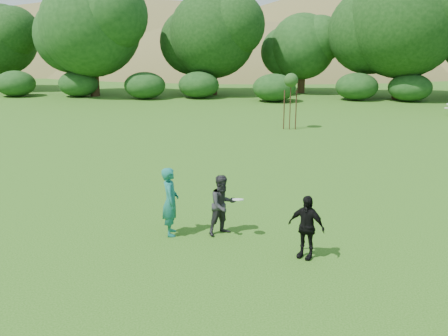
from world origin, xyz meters
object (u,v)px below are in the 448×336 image
Objects in this scene: player_grey at (223,205)px; player_black at (306,227)px; player_teal at (170,202)px; sapling at (291,82)px.

player_grey reaches higher than player_black.
player_black is at bearing -119.47° from player_teal.
sapling is (2.99, 14.23, 1.57)m from player_teal.
sapling reaches higher than player_grey.
player_teal is 3.36m from player_black.
player_teal is 14.63m from sapling.
sapling reaches higher than player_black.
player_black is 15.26m from sapling.
sapling is at bearing -25.36° from player_teal.
player_grey is 14.26m from sapling.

